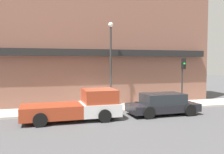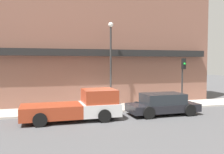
{
  "view_description": "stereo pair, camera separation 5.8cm",
  "coord_description": "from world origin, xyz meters",
  "px_view_note": "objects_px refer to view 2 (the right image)",
  "views": [
    {
      "loc": [
        -4.26,
        -15.69,
        3.38
      ],
      "look_at": [
        0.77,
        1.1,
        2.33
      ],
      "focal_mm": 40.0,
      "sensor_mm": 36.0,
      "label": 1
    },
    {
      "loc": [
        -4.2,
        -15.71,
        3.38
      ],
      "look_at": [
        0.77,
        1.1,
        2.33
      ],
      "focal_mm": 40.0,
      "sensor_mm": 36.0,
      "label": 2
    }
  ],
  "objects_px": {
    "parked_car": "(163,104)",
    "street_lamp": "(111,55)",
    "pickup_truck": "(78,107)",
    "traffic_light": "(183,73)",
    "fire_hydrant": "(77,107)"
  },
  "relations": [
    {
      "from": "parked_car",
      "to": "street_lamp",
      "type": "distance_m",
      "value": 5.04
    },
    {
      "from": "parked_car",
      "to": "traffic_light",
      "type": "distance_m",
      "value": 3.84
    },
    {
      "from": "traffic_light",
      "to": "parked_car",
      "type": "bearing_deg",
      "value": -143.88
    },
    {
      "from": "parked_car",
      "to": "street_lamp",
      "type": "xyz_separation_m",
      "value": [
        -2.65,
        2.86,
        3.2
      ]
    },
    {
      "from": "pickup_truck",
      "to": "street_lamp",
      "type": "relative_size",
      "value": 0.92
    },
    {
      "from": "pickup_truck",
      "to": "traffic_light",
      "type": "height_order",
      "value": "traffic_light"
    },
    {
      "from": "traffic_light",
      "to": "street_lamp",
      "type": "bearing_deg",
      "value": 170.62
    },
    {
      "from": "fire_hydrant",
      "to": "street_lamp",
      "type": "distance_m",
      "value": 4.36
    },
    {
      "from": "parked_car",
      "to": "street_lamp",
      "type": "relative_size",
      "value": 0.74
    },
    {
      "from": "parked_car",
      "to": "traffic_light",
      "type": "bearing_deg",
      "value": 37.12
    },
    {
      "from": "fire_hydrant",
      "to": "street_lamp",
      "type": "xyz_separation_m",
      "value": [
        2.54,
        0.8,
        3.46
      ]
    },
    {
      "from": "fire_hydrant",
      "to": "traffic_light",
      "type": "bearing_deg",
      "value": -0.63
    },
    {
      "from": "street_lamp",
      "to": "traffic_light",
      "type": "bearing_deg",
      "value": -9.38
    },
    {
      "from": "pickup_truck",
      "to": "traffic_light",
      "type": "xyz_separation_m",
      "value": [
        8.17,
        1.98,
        1.78
      ]
    },
    {
      "from": "pickup_truck",
      "to": "fire_hydrant",
      "type": "xyz_separation_m",
      "value": [
        0.28,
        2.06,
        -0.36
      ]
    }
  ]
}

